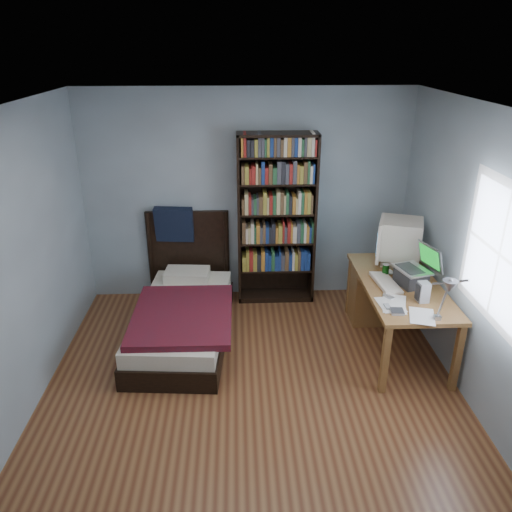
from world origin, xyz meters
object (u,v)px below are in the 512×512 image
desk (386,292)px  laptop (413,274)px  soda_can (385,270)px  bookshelf (276,220)px  speaker (423,292)px  desk_lamp (448,290)px  crt_monitor (398,239)px  bed (183,312)px  keyboard (386,283)px

desk → laptop: bearing=-78.0°
soda_can → bookshelf: bearing=138.2°
speaker → desk: bearing=87.8°
desk_lamp → desk: bearing=89.3°
laptop → speaker: size_ratio=2.19×
desk_lamp → bookshelf: 2.46m
crt_monitor → bookshelf: size_ratio=0.28×
bed → desk_lamp: bearing=-32.2°
bed → keyboard: bearing=-9.4°
laptop → speaker: (-0.02, -0.34, -0.02)m
desk_lamp → bed: (-2.19, 1.38, -0.94)m
keyboard → speaker: (0.24, -0.36, 0.08)m
laptop → soda_can: (-0.21, 0.22, -0.06)m
bookshelf → bed: bookshelf is taller
crt_monitor → laptop: 0.52m
speaker → bed: bearing=155.0°
crt_monitor → laptop: size_ratio=1.34×
soda_can → speaker: bearing=-71.6°
keyboard → bookshelf: (-1.00, 1.13, 0.27)m
crt_monitor → soda_can: 0.40m
crt_monitor → bookshelf: 1.40m
desk → soda_can: size_ratio=12.81×
bookshelf → desk_lamp: bearing=-62.4°
desk_lamp → soda_can: 1.31m
desk → bookshelf: bearing=148.8°
desk → crt_monitor: (0.08, 0.03, 0.61)m
desk_lamp → soda_can: desk_lamp is taller
desk_lamp → keyboard: size_ratio=1.28×
keyboard → bed: size_ratio=0.23×
laptop → soda_can: laptop is taller
desk → keyboard: bearing=-109.9°
desk → keyboard: keyboard is taller
bookshelf → crt_monitor: bearing=-28.4°
keyboard → speaker: 0.44m
desk_lamp → speaker: (0.10, 0.68, -0.38)m
desk_lamp → keyboard: (-0.14, 1.04, -0.46)m
desk → bookshelf: (-1.16, 0.70, 0.60)m
soda_can → bookshelf: bookshelf is taller
keyboard → soda_can: (0.05, 0.20, 0.04)m
speaker → bookshelf: 1.95m
desk → bed: size_ratio=0.76×
soda_can → bed: bed is taller
desk → bed: 2.22m
crt_monitor → keyboard: 0.59m
crt_monitor → speaker: bearing=-90.0°
keyboard → bookshelf: size_ratio=0.23×
desk → desk_lamp: size_ratio=2.64×
desk → bed: bed is taller
laptop → bed: bed is taller
laptop → desk_lamp: size_ratio=0.72×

